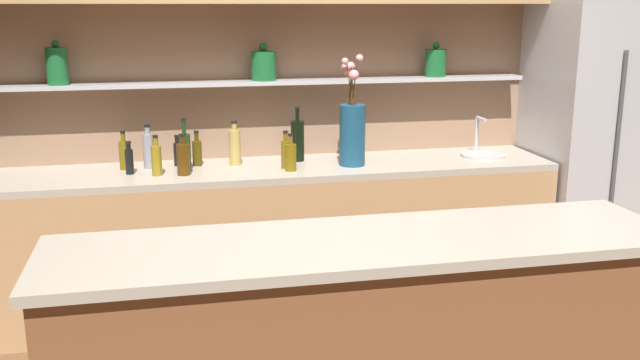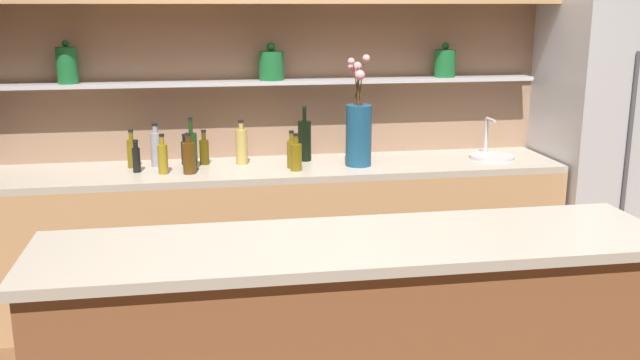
{
  "view_description": "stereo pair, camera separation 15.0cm",
  "coord_description": "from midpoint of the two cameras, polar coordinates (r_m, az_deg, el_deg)",
  "views": [
    {
      "loc": [
        -0.71,
        -2.94,
        1.88
      ],
      "look_at": [
        0.01,
        0.38,
        1.04
      ],
      "focal_mm": 40.0,
      "sensor_mm": 36.0,
      "label": 1
    },
    {
      "loc": [
        -0.56,
        -2.97,
        1.88
      ],
      "look_at": [
        0.01,
        0.38,
        1.04
      ],
      "focal_mm": 40.0,
      "sensor_mm": 36.0,
      "label": 2
    }
  ],
  "objects": [
    {
      "name": "refrigerator",
      "position": [
        5.07,
        21.08,
        2.74
      ],
      "size": [
        0.95,
        0.73,
        1.96
      ],
      "color": "#B7B7BC",
      "rests_on": "ground_plane"
    },
    {
      "name": "bottle_wine_8",
      "position": [
        4.46,
        -2.78,
        3.19
      ],
      "size": [
        0.08,
        0.08,
        0.34
      ],
      "color": "black",
      "rests_on": "back_counter_unit"
    },
    {
      "name": "back_wall_unit",
      "position": [
        4.54,
        -4.21,
        9.72
      ],
      "size": [
        5.2,
        0.44,
        2.6
      ],
      "color": "#937056",
      "rests_on": "ground_plane"
    },
    {
      "name": "bottle_oil_6",
      "position": [
        4.41,
        -16.35,
        2.0
      ],
      "size": [
        0.06,
        0.06,
        0.23
      ],
      "color": "brown",
      "rests_on": "back_counter_unit"
    },
    {
      "name": "bottle_spirit_10",
      "position": [
        4.38,
        -7.81,
        2.66
      ],
      "size": [
        0.07,
        0.07,
        0.27
      ],
      "color": "tan",
      "rests_on": "back_counter_unit"
    },
    {
      "name": "bottle_oil_11",
      "position": [
        4.2,
        -13.95,
        1.61
      ],
      "size": [
        0.06,
        0.06,
        0.23
      ],
      "color": "olive",
      "rests_on": "back_counter_unit"
    },
    {
      "name": "bottle_spirit_2",
      "position": [
        4.18,
        -11.9,
        1.69
      ],
      "size": [
        0.07,
        0.07,
        0.24
      ],
      "color": "#4C2D0C",
      "rests_on": "back_counter_unit"
    },
    {
      "name": "back_counter_unit",
      "position": [
        4.46,
        -5.15,
        -4.71
      ],
      "size": [
        3.54,
        0.62,
        0.92
      ],
      "color": "tan",
      "rests_on": "ground_plane"
    },
    {
      "name": "bottle_oil_5",
      "position": [
        4.27,
        -3.77,
        2.15
      ],
      "size": [
        0.05,
        0.05,
        0.23
      ],
      "color": "brown",
      "rests_on": "back_counter_unit"
    },
    {
      "name": "bottle_sauce_4",
      "position": [
        4.28,
        -15.99,
        1.55
      ],
      "size": [
        0.05,
        0.05,
        0.19
      ],
      "color": "black",
      "rests_on": "back_counter_unit"
    },
    {
      "name": "bottle_spirit_3",
      "position": [
        4.4,
        -14.52,
        2.34
      ],
      "size": [
        0.06,
        0.06,
        0.26
      ],
      "color": "gray",
      "rests_on": "back_counter_unit"
    },
    {
      "name": "bottle_sauce_0",
      "position": [
        4.43,
        -12.27,
        2.15
      ],
      "size": [
        0.05,
        0.05,
        0.19
      ],
      "color": "black",
      "rests_on": "back_counter_unit"
    },
    {
      "name": "sink_fixture",
      "position": [
        4.71,
        11.96,
        2.16
      ],
      "size": [
        0.29,
        0.29,
        0.25
      ],
      "color": "#B7B7BC",
      "rests_on": "back_counter_unit"
    },
    {
      "name": "bottle_oil_1",
      "position": [
        4.41,
        -10.77,
        2.22
      ],
      "size": [
        0.06,
        0.06,
        0.21
      ],
      "color": "#47380A",
      "rests_on": "back_counter_unit"
    },
    {
      "name": "bottle_oil_7",
      "position": [
        4.2,
        -3.38,
        1.89
      ],
      "size": [
        0.07,
        0.07,
        0.22
      ],
      "color": "brown",
      "rests_on": "back_counter_unit"
    },
    {
      "name": "flower_vase",
      "position": [
        4.32,
        1.6,
        3.98
      ],
      "size": [
        0.16,
        0.2,
        0.67
      ],
      "color": "navy",
      "rests_on": "back_counter_unit"
    },
    {
      "name": "bottle_wine_9",
      "position": [
        4.29,
        -11.74,
        2.29
      ],
      "size": [
        0.07,
        0.07,
        0.31
      ],
      "color": "#193814",
      "rests_on": "back_counter_unit"
    }
  ]
}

